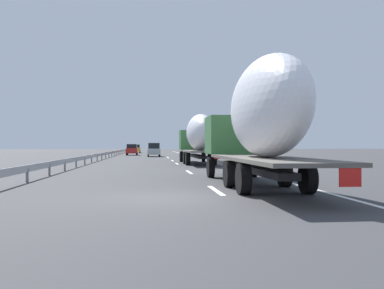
# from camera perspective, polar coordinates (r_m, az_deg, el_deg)

# --- Properties ---
(ground_plane) EXTENTS (260.00, 260.00, 0.00)m
(ground_plane) POSITION_cam_1_polar(r_m,az_deg,el_deg) (52.85, -5.19, -1.87)
(ground_plane) COLOR #38383A
(lane_stripe_0) EXTENTS (3.20, 0.20, 0.01)m
(lane_stripe_0) POSITION_cam_1_polar(r_m,az_deg,el_deg) (15.10, 3.28, -6.30)
(lane_stripe_0) COLOR white
(lane_stripe_0) RESTS_ON ground_plane
(lane_stripe_1) EXTENTS (3.20, 0.20, 0.01)m
(lane_stripe_1) POSITION_cam_1_polar(r_m,az_deg,el_deg) (25.18, -0.39, -3.81)
(lane_stripe_1) COLOR white
(lane_stripe_1) RESTS_ON ground_plane
(lane_stripe_2) EXTENTS (3.20, 0.20, 0.01)m
(lane_stripe_2) POSITION_cam_1_polar(r_m,az_deg,el_deg) (36.64, -2.10, -2.65)
(lane_stripe_2) COLOR white
(lane_stripe_2) RESTS_ON ground_plane
(lane_stripe_3) EXTENTS (3.20, 0.20, 0.01)m
(lane_stripe_3) POSITION_cam_1_polar(r_m,az_deg,el_deg) (43.90, -2.71, -2.23)
(lane_stripe_3) COLOR white
(lane_stripe_3) RESTS_ON ground_plane
(lane_stripe_4) EXTENTS (3.20, 0.20, 0.01)m
(lane_stripe_4) POSITION_cam_1_polar(r_m,az_deg,el_deg) (53.80, -3.28, -1.83)
(lane_stripe_4) COLOR white
(lane_stripe_4) RESTS_ON ground_plane
(lane_stripe_5) EXTENTS (3.20, 0.20, 0.01)m
(lane_stripe_5) POSITION_cam_1_polar(r_m,az_deg,el_deg) (56.80, -3.42, -1.74)
(lane_stripe_5) COLOR white
(lane_stripe_5) RESTS_ON ground_plane
(edge_line_right) EXTENTS (110.00, 0.20, 0.01)m
(edge_line_right) POSITION_cam_1_polar(r_m,az_deg,el_deg) (58.17, 0.18, -1.70)
(edge_line_right) COLOR white
(edge_line_right) RESTS_ON ground_plane
(truck_lead) EXTENTS (12.81, 2.55, 4.21)m
(truck_lead) POSITION_cam_1_polar(r_m,az_deg,el_deg) (35.87, 0.87, 1.14)
(truck_lead) COLOR #387038
(truck_lead) RESTS_ON ground_plane
(truck_trailing) EXTENTS (13.82, 2.55, 4.80)m
(truck_trailing) POSITION_cam_1_polar(r_m,az_deg,el_deg) (16.20, 9.14, 3.54)
(truck_trailing) COLOR #387038
(truck_trailing) RESTS_ON ground_plane
(car_red_compact) EXTENTS (4.33, 1.82, 1.81)m
(car_red_compact) POSITION_cam_1_polar(r_m,az_deg,el_deg) (68.74, -8.26, -0.69)
(car_red_compact) COLOR red
(car_red_compact) RESTS_ON ground_plane
(car_silver_hatch) EXTENTS (4.33, 1.82, 1.95)m
(car_silver_hatch) POSITION_cam_1_polar(r_m,az_deg,el_deg) (59.76, -5.27, -0.73)
(car_silver_hatch) COLOR #ADB2B7
(car_silver_hatch) RESTS_ON ground_plane
(car_yellow_coupe) EXTENTS (4.61, 1.89, 1.77)m
(car_yellow_coupe) POSITION_cam_1_polar(r_m,az_deg,el_deg) (88.69, -7.73, -0.57)
(car_yellow_coupe) COLOR gold
(car_yellow_coupe) RESTS_ON ground_plane
(road_sign) EXTENTS (0.10, 0.90, 3.06)m
(road_sign) POSITION_cam_1_polar(r_m,az_deg,el_deg) (57.96, 1.40, 0.38)
(road_sign) COLOR gray
(road_sign) RESTS_ON ground_plane
(tree_0) EXTENTS (3.24, 3.24, 7.04)m
(tree_0) POSITION_cam_1_polar(r_m,az_deg,el_deg) (47.63, 11.27, 3.24)
(tree_0) COLOR #472D19
(tree_0) RESTS_ON ground_plane
(tree_1) EXTENTS (3.88, 3.88, 6.14)m
(tree_1) POSITION_cam_1_polar(r_m,az_deg,el_deg) (60.51, 5.15, 2.18)
(tree_1) COLOR #472D19
(tree_1) RESTS_ON ground_plane
(tree_2) EXTENTS (3.25, 3.25, 7.65)m
(tree_2) POSITION_cam_1_polar(r_m,az_deg,el_deg) (81.10, 1.73, 2.08)
(tree_2) COLOR #472D19
(tree_2) RESTS_ON ground_plane
(tree_3) EXTENTS (3.18, 3.18, 5.94)m
(tree_3) POSITION_cam_1_polar(r_m,az_deg,el_deg) (68.43, 4.32, 1.56)
(tree_3) COLOR #472D19
(tree_3) RESTS_ON ground_plane
(tree_4) EXTENTS (3.84, 3.84, 5.30)m
(tree_4) POSITION_cam_1_polar(r_m,az_deg,el_deg) (62.44, 4.45, 1.51)
(tree_4) COLOR #472D19
(tree_4) RESTS_ON ground_plane
(tree_5) EXTENTS (2.61, 2.61, 4.96)m
(tree_5) POSITION_cam_1_polar(r_m,az_deg,el_deg) (54.35, 7.40, 1.43)
(tree_5) COLOR #472D19
(tree_5) RESTS_ON ground_plane
(guardrail_median) EXTENTS (94.00, 0.10, 0.76)m
(guardrail_median) POSITION_cam_1_polar(r_m,az_deg,el_deg) (56.10, -11.36, -1.17)
(guardrail_median) COLOR #9EA0A5
(guardrail_median) RESTS_ON ground_plane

